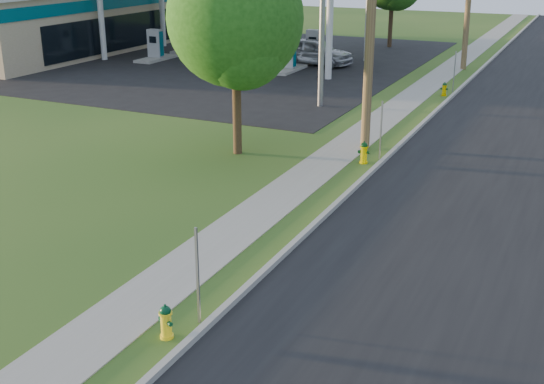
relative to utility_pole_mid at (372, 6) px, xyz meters
The scene contains 18 objects.
road 9.97m from the utility_pole_mid, 53.92° to the right, with size 8.00×120.00×0.02m, color black.
curb 8.60m from the utility_pole_mid, 81.07° to the right, with size 0.15×120.00×0.15m, color #A09D93.
sidewalk 8.59m from the utility_pole_mid, 95.31° to the right, with size 1.50×120.00×0.03m, color gray.
forecourt 22.06m from the utility_pole_mid, 135.75° to the left, with size 26.00×28.00×0.02m, color black.
utility_pole_mid is the anchor object (origin of this frame).
sign_post_near 13.42m from the utility_pole_mid, 86.20° to the right, with size 0.05×0.04×2.00m, color gray.
sign_post_mid 4.17m from the utility_pole_mid, 49.64° to the right, with size 0.05×0.04×2.00m, color gray.
sign_post_far 11.91m from the utility_pole_mid, 85.66° to the left, with size 0.05×0.04×2.00m, color gray.
fuel_pump_nw 22.52m from the utility_pole_mid, 144.01° to the left, with size 1.20×3.20×1.90m.
fuel_pump_ne 16.31m from the utility_pole_mid, 124.40° to the left, with size 1.20×3.20×1.90m.
fuel_pump_sw 25.05m from the utility_pole_mid, 136.48° to the left, with size 1.20×3.20×1.90m.
fuel_pump_se 19.65m from the utility_pole_mid, 117.63° to the left, with size 1.20×3.20×1.90m.
convenience_store 30.48m from the utility_pole_mid, 150.38° to the left, with size 10.40×22.40×4.25m.
tree_verge 4.56m from the utility_pole_mid, 145.48° to the right, with size 4.52×4.52×6.86m.
hydrant_near 14.30m from the utility_pole_mid, 87.56° to the right, with size 0.36×0.32×0.70m.
hydrant_mid 4.92m from the utility_pole_mid, 73.29° to the right, with size 0.39×0.34×0.76m.
hydrant_far 11.16m from the utility_pole_mid, 86.34° to the left, with size 0.35×0.31×0.67m.
car_silver 18.26m from the utility_pole_mid, 117.80° to the left, with size 1.86×4.63×1.58m, color #B8BBC0.
Camera 1 is at (6.48, -5.61, 6.93)m, focal length 45.00 mm.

